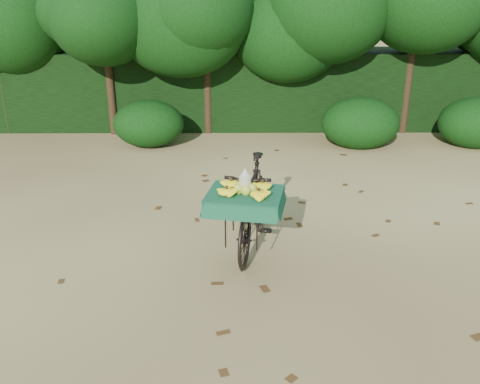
{
  "coord_description": "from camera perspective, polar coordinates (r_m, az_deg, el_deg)",
  "views": [
    {
      "loc": [
        -1.15,
        -6.25,
        3.09
      ],
      "look_at": [
        -1.1,
        -0.48,
        0.82
      ],
      "focal_mm": 38.0,
      "sensor_mm": 36.0,
      "label": 1
    }
  ],
  "objects": [
    {
      "name": "tree_row",
      "position": [
        11.81,
        2.02,
        16.19
      ],
      "size": [
        14.5,
        2.0,
        4.0
      ],
      "primitive_type": null,
      "color": "black",
      "rests_on": "ground"
    },
    {
      "name": "vendor_bicycle",
      "position": [
        6.42,
        1.42,
        -1.38
      ],
      "size": [
        1.04,
        2.01,
        1.18
      ],
      "rotation": [
        0.0,
        0.0,
        -0.19
      ],
      "color": "black",
      "rests_on": "ground"
    },
    {
      "name": "hedge_backdrop",
      "position": [
        12.79,
        4.78,
        11.56
      ],
      "size": [
        26.0,
        1.8,
        1.8
      ],
      "primitive_type": "cube",
      "color": "black",
      "rests_on": "ground"
    },
    {
      "name": "leaf_litter",
      "position": [
        7.65,
        8.2,
        -2.55
      ],
      "size": [
        7.0,
        7.3,
        0.01
      ],
      "primitive_type": null,
      "color": "#472C13",
      "rests_on": "ground"
    },
    {
      "name": "bush_clumps",
      "position": [
        11.0,
        8.22,
        7.38
      ],
      "size": [
        8.8,
        1.7,
        0.9
      ],
      "primitive_type": null,
      "color": "black",
      "rests_on": "ground"
    },
    {
      "name": "ground",
      "position": [
        7.07,
        8.95,
        -4.73
      ],
      "size": [
        80.0,
        80.0,
        0.0
      ],
      "primitive_type": "plane",
      "color": "tan",
      "rests_on": "ground"
    }
  ]
}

